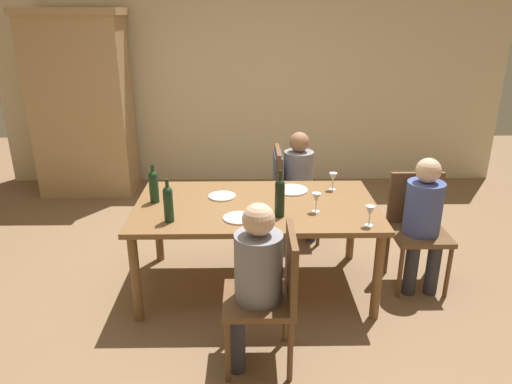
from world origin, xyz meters
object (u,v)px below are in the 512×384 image
Objects in this scene: person_man_guest at (254,274)px; wine_glass_near_right at (316,198)px; wine_bottle_dark_red at (168,203)px; chair_right_end at (417,222)px; dinner_plate_guest_left at (222,196)px; chair_near at (272,290)px; person_woman_host at (301,178)px; wine_bottle_short_olive at (154,185)px; wine_bottle_tall_green at (280,197)px; dinner_plate_host at (292,190)px; dinner_plate_guest_right at (239,218)px; wine_glass_near_left at (370,212)px; wine_glass_centre at (333,178)px; person_man_bearded at (424,215)px; chair_far_right at (285,181)px; dining_table at (256,213)px; armoire_cabinet at (82,104)px.

wine_glass_near_right is (0.47, 0.75, 0.20)m from person_man_guest.
wine_bottle_dark_red is (-0.60, 0.59, 0.23)m from person_man_guest.
wine_bottle_dark_red is at bearing 11.71° from chair_right_end.
dinner_plate_guest_left is at bearing 53.04° from wine_bottle_dark_red.
chair_near is at bearing -115.59° from wine_glass_near_right.
wine_bottle_short_olive is (-1.25, -0.86, 0.24)m from person_woman_host.
wine_bottle_tall_green is 1.31× the size of dinner_plate_host.
wine_bottle_tall_green is 0.33m from dinner_plate_guest_right.
wine_bottle_tall_green is 2.39× the size of wine_glass_near_left.
person_man_guest reaches higher than wine_glass_near_right.
person_man_bearded is at bearing -26.35° from wine_glass_centre.
person_woman_host is 7.28× the size of wine_glass_near_left.
chair_far_right and chair_near have the same top height.
wine_glass_centre is (0.48, 0.55, -0.05)m from wine_bottle_tall_green.
dining_table is at bearing -1.61° from person_man_guest.
armoire_cabinet is at bearing 131.26° from wine_bottle_tall_green.
dining_table is at bearing 125.05° from wine_bottle_tall_green.
chair_far_right is at bearing 71.73° from dining_table.
dinner_plate_guest_left reaches higher than dining_table.
chair_right_end is at bearing 0.86° from wine_bottle_short_olive.
wine_glass_near_right is (-0.34, 0.25, 0.00)m from wine_glass_near_left.
wine_bottle_short_olive is at bearing 38.64° from person_man_guest.
person_man_bearded is (0.87, -0.94, 0.01)m from person_woman_host.
person_man_bearded is (1.02, -0.94, 0.05)m from chair_far_right.
person_woman_host is 1.09m from wine_glass_near_right.
wine_bottle_tall_green is at bearing -16.99° from wine_bottle_short_olive.
chair_right_end is at bearing 15.66° from wine_glass_near_right.
dining_table is 0.92m from chair_near.
chair_right_end is at bearing -51.08° from chair_near.
chair_near is 0.70m from dinner_plate_guest_right.
person_man_bearded is at bearing -56.73° from person_man_guest.
person_man_guest reaches higher than person_woman_host.
wine_glass_centre is (0.65, 0.31, 0.18)m from dining_table.
person_man_bearded is 1.48m from dinner_plate_guest_right.
wine_glass_centre is 0.36m from dinner_plate_host.
wine_glass_near_right is at bearing 7.82° from chair_far_right.
dining_table is at bearing 152.35° from wine_glass_near_left.
chair_near reaches higher than wine_glass_centre.
dinner_plate_guest_right is (-0.78, -0.59, -0.10)m from wine_glass_centre.
chair_right_end is 3.99× the size of dinner_plate_guest_right.
dinner_plate_host is (0.14, 0.52, -0.15)m from wine_bottle_tall_green.
chair_right_end reaches higher than wine_glass_centre.
wine_glass_near_right is at bearing 16.30° from wine_bottle_tall_green.
chair_near is 1.23m from dinner_plate_host.
wine_glass_centre reaches higher than dinner_plate_guest_left.
wine_bottle_short_olive is 1.13m from dinner_plate_host.
chair_right_end is 0.96m from wine_glass_near_right.
wine_bottle_short_olive is 1.42× the size of dinner_plate_guest_left.
chair_near reaches higher than dinner_plate_guest_left.
armoire_cabinet is 1.16× the size of dining_table.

